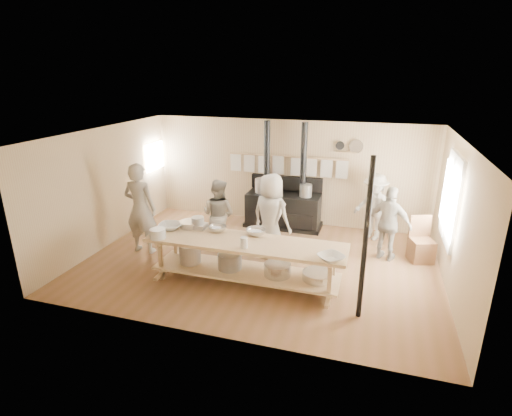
{
  "coord_description": "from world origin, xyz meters",
  "views": [
    {
      "loc": [
        2.08,
        -7.06,
        3.71
      ],
      "look_at": [
        -0.13,
        0.2,
        1.1
      ],
      "focal_mm": 28.0,
      "sensor_mm": 36.0,
      "label": 1
    }
  ],
  "objects_px": {
    "cook_center": "(271,216)",
    "stove": "(283,206)",
    "cook_far_left": "(140,208)",
    "roasting_pan": "(197,226)",
    "cook_left": "(219,215)",
    "cook_right": "(389,224)",
    "prep_table": "(245,258)",
    "chair": "(421,248)",
    "cook_by_window": "(374,207)"
  },
  "relations": [
    {
      "from": "prep_table",
      "to": "chair",
      "type": "bearing_deg",
      "value": 31.83
    },
    {
      "from": "cook_far_left",
      "to": "cook_left",
      "type": "height_order",
      "value": "cook_far_left"
    },
    {
      "from": "stove",
      "to": "cook_by_window",
      "type": "distance_m",
      "value": 2.18
    },
    {
      "from": "prep_table",
      "to": "roasting_pan",
      "type": "relative_size",
      "value": 9.15
    },
    {
      "from": "cook_center",
      "to": "stove",
      "type": "bearing_deg",
      "value": -66.66
    },
    {
      "from": "cook_far_left",
      "to": "chair",
      "type": "height_order",
      "value": "cook_far_left"
    },
    {
      "from": "cook_center",
      "to": "prep_table",
      "type": "bearing_deg",
      "value": 102.5
    },
    {
      "from": "stove",
      "to": "cook_right",
      "type": "height_order",
      "value": "stove"
    },
    {
      "from": "cook_by_window",
      "to": "cook_left",
      "type": "bearing_deg",
      "value": -121.67
    },
    {
      "from": "cook_center",
      "to": "cook_by_window",
      "type": "bearing_deg",
      "value": -123.43
    },
    {
      "from": "cook_center",
      "to": "cook_right",
      "type": "distance_m",
      "value": 2.4
    },
    {
      "from": "prep_table",
      "to": "cook_far_left",
      "type": "distance_m",
      "value": 2.68
    },
    {
      "from": "prep_table",
      "to": "cook_far_left",
      "type": "xyz_separation_m",
      "value": [
        -2.54,
        0.7,
        0.45
      ]
    },
    {
      "from": "cook_by_window",
      "to": "roasting_pan",
      "type": "distance_m",
      "value": 4.11
    },
    {
      "from": "cook_right",
      "to": "roasting_pan",
      "type": "xyz_separation_m",
      "value": [
        -3.56,
        -1.49,
        0.12
      ]
    },
    {
      "from": "cook_center",
      "to": "cook_right",
      "type": "bearing_deg",
      "value": -148.17
    },
    {
      "from": "cook_right",
      "to": "cook_by_window",
      "type": "distance_m",
      "value": 1.07
    },
    {
      "from": "chair",
      "to": "prep_table",
      "type": "bearing_deg",
      "value": -167.32
    },
    {
      "from": "cook_by_window",
      "to": "chair",
      "type": "distance_m",
      "value": 1.43
    },
    {
      "from": "cook_far_left",
      "to": "stove",
      "type": "bearing_deg",
      "value": -138.27
    },
    {
      "from": "cook_by_window",
      "to": "chair",
      "type": "height_order",
      "value": "cook_by_window"
    },
    {
      "from": "stove",
      "to": "cook_left",
      "type": "bearing_deg",
      "value": -121.2
    },
    {
      "from": "cook_far_left",
      "to": "cook_by_window",
      "type": "relative_size",
      "value": 1.25
    },
    {
      "from": "cook_by_window",
      "to": "roasting_pan",
      "type": "height_order",
      "value": "cook_by_window"
    },
    {
      "from": "cook_far_left",
      "to": "roasting_pan",
      "type": "relative_size",
      "value": 4.96
    },
    {
      "from": "cook_left",
      "to": "cook_by_window",
      "type": "xyz_separation_m",
      "value": [
        3.19,
        1.54,
        -0.0
      ]
    },
    {
      "from": "prep_table",
      "to": "cook_left",
      "type": "height_order",
      "value": "cook_left"
    },
    {
      "from": "prep_table",
      "to": "cook_by_window",
      "type": "distance_m",
      "value": 3.59
    },
    {
      "from": "prep_table",
      "to": "cook_right",
      "type": "distance_m",
      "value": 3.09
    },
    {
      "from": "prep_table",
      "to": "roasting_pan",
      "type": "height_order",
      "value": "roasting_pan"
    },
    {
      "from": "cook_left",
      "to": "roasting_pan",
      "type": "height_order",
      "value": "cook_left"
    },
    {
      "from": "cook_left",
      "to": "cook_center",
      "type": "bearing_deg",
      "value": -171.34
    },
    {
      "from": "stove",
      "to": "cook_left",
      "type": "xyz_separation_m",
      "value": [
        -1.03,
        -1.71,
        0.26
      ]
    },
    {
      "from": "cook_left",
      "to": "stove",
      "type": "bearing_deg",
      "value": -111.08
    },
    {
      "from": "prep_table",
      "to": "cook_right",
      "type": "xyz_separation_m",
      "value": [
        2.48,
        1.82,
        0.26
      ]
    },
    {
      "from": "cook_right",
      "to": "chair",
      "type": "distance_m",
      "value": 0.86
    },
    {
      "from": "roasting_pan",
      "to": "cook_left",
      "type": "bearing_deg",
      "value": 86.73
    },
    {
      "from": "stove",
      "to": "prep_table",
      "type": "relative_size",
      "value": 0.72
    },
    {
      "from": "cook_by_window",
      "to": "chair",
      "type": "xyz_separation_m",
      "value": [
        0.99,
        -0.89,
        -0.51
      ]
    },
    {
      "from": "chair",
      "to": "roasting_pan",
      "type": "bearing_deg",
      "value": -178.16
    },
    {
      "from": "prep_table",
      "to": "cook_center",
      "type": "distance_m",
      "value": 1.34
    },
    {
      "from": "stove",
      "to": "cook_far_left",
      "type": "xyz_separation_m",
      "value": [
        -2.54,
        -2.32,
        0.45
      ]
    },
    {
      "from": "cook_far_left",
      "to": "cook_center",
      "type": "xyz_separation_m",
      "value": [
        2.68,
        0.58,
        -0.08
      ]
    },
    {
      "from": "cook_left",
      "to": "roasting_pan",
      "type": "xyz_separation_m",
      "value": [
        -0.06,
        -0.98,
        0.11
      ]
    },
    {
      "from": "cook_left",
      "to": "roasting_pan",
      "type": "bearing_deg",
      "value": 96.86
    },
    {
      "from": "cook_by_window",
      "to": "chair",
      "type": "bearing_deg",
      "value": -9.45
    },
    {
      "from": "cook_center",
      "to": "roasting_pan",
      "type": "bearing_deg",
      "value": 56.53
    },
    {
      "from": "prep_table",
      "to": "roasting_pan",
      "type": "bearing_deg",
      "value": 163.12
    },
    {
      "from": "cook_center",
      "to": "chair",
      "type": "height_order",
      "value": "cook_center"
    },
    {
      "from": "cook_center",
      "to": "cook_by_window",
      "type": "height_order",
      "value": "cook_center"
    }
  ]
}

